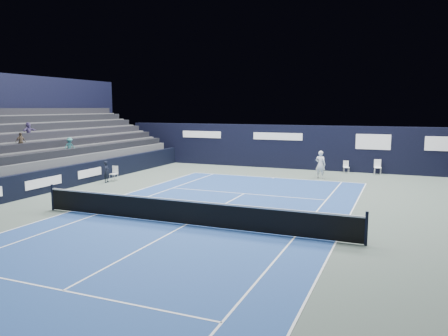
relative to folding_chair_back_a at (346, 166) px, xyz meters
The scene contains 12 objects.
ground 14.31m from the folding_chair_back_a, 105.75° to the right, with size 48.00×48.00×0.00m, color #49574D.
court_surface 16.24m from the folding_chair_back_a, 103.84° to the right, with size 10.97×23.77×0.01m, color navy.
folding_chair_back_a is the anchor object (origin of this frame).
folding_chair_back_b 1.99m from the folding_chair_back_a, ahead, with size 0.50×0.49×0.98m.
line_judge_chair 15.07m from the folding_chair_back_a, 145.38° to the right, with size 0.40×0.39×0.89m.
line_judge 15.50m from the folding_chair_back_a, 143.40° to the right, with size 0.46×0.30×1.26m, color black.
court_markings 16.24m from the folding_chair_back_a, 103.84° to the right, with size 11.03×23.83×0.00m.
tennis_net 16.23m from the folding_chair_back_a, 103.84° to the right, with size 12.90×0.10×1.10m.
back_sponsor_wall 4.09m from the folding_chair_back_a, 169.21° to the left, with size 26.00×0.63×3.10m.
side_barrier_left 16.58m from the folding_chair_back_a, 143.82° to the right, with size 0.33×22.00×1.20m.
spectator_stand 19.33m from the folding_chair_back_a, 152.92° to the right, with size 6.00×18.00×6.40m.
tennis_player 3.23m from the folding_chair_back_a, 111.79° to the right, with size 0.69×0.87×1.72m.
Camera 1 is at (7.33, -14.10, 4.34)m, focal length 35.00 mm.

